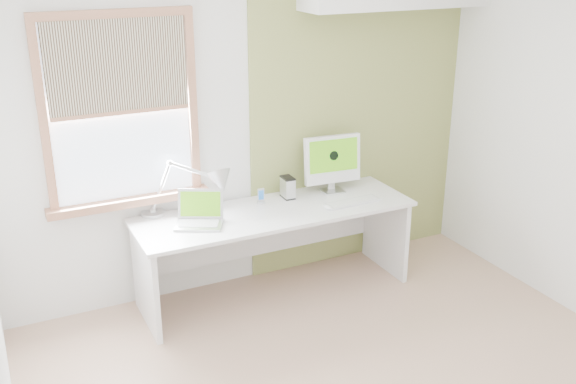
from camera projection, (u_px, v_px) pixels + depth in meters
room at (368, 202)px, 3.79m from camera, size 4.04×3.54×2.64m
accent_wall at (358, 115)px, 5.66m from camera, size 2.00×0.02×2.60m
window at (121, 113)px, 4.74m from camera, size 1.20×0.14×1.42m
desk at (272, 230)px, 5.29m from camera, size 2.20×0.70×0.73m
desk_lamp at (208, 185)px, 5.04m from camera, size 0.72×0.44×0.43m
laptop at (200, 216)px, 4.91m from camera, size 0.42×0.40×0.24m
phone_dock at (261, 199)px, 5.29m from camera, size 0.07×0.07×0.13m
external_drive at (288, 187)px, 5.39m from camera, size 0.09×0.14×0.18m
imac at (332, 160)px, 5.48m from camera, size 0.49×0.17×0.48m
keyboard at (352, 202)px, 5.30m from camera, size 0.47×0.15×0.02m
mouse at (328, 207)px, 5.19m from camera, size 0.06×0.10×0.03m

